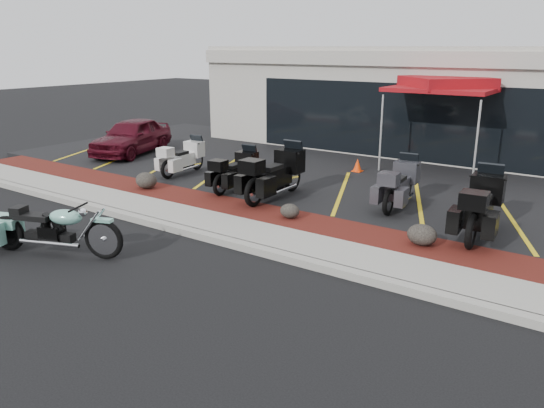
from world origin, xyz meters
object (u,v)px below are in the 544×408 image
Objects in this scene: hero_cruiser at (103,233)px; traffic_cone at (357,165)px; touring_white at (197,152)px; parked_car at (132,136)px; popup_canopy at (446,85)px.

traffic_cone is (0.97, 9.13, -0.18)m from hero_cruiser.
touring_white is 3.88m from parked_car.
hero_cruiser is at bearing -156.44° from touring_white.
parked_car is 9.21× the size of traffic_cone.
hero_cruiser is 1.56× the size of touring_white.
hero_cruiser is at bearing -80.25° from popup_canopy.
traffic_cone is (8.21, 2.09, -0.45)m from parked_car.
parked_car reaches higher than hero_cruiser.
popup_canopy reaches higher than touring_white.
popup_canopy is (2.95, 11.13, 2.27)m from hero_cruiser.
touring_white is 8.20m from popup_canopy.
hero_cruiser reaches higher than traffic_cone.
popup_canopy is at bearing 54.11° from hero_cruiser.
traffic_cone is 3.73m from popup_canopy.
parked_car is 0.92× the size of popup_canopy.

